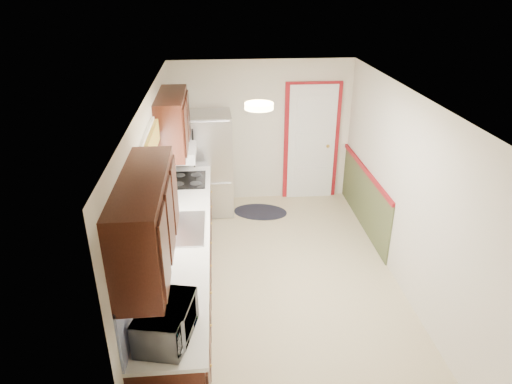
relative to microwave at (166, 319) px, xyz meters
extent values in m
cube|color=tan|center=(1.20, 1.95, -1.13)|extent=(3.20, 5.20, 0.12)
cube|color=white|center=(1.20, 1.95, 1.27)|extent=(3.20, 5.20, 0.12)
cube|color=beige|center=(1.20, 4.45, 0.07)|extent=(3.20, 0.10, 2.40)
cube|color=beige|center=(1.20, -0.55, 0.07)|extent=(3.20, 0.10, 2.40)
cube|color=beige|center=(-0.30, 1.95, 0.07)|extent=(0.10, 5.20, 2.40)
cube|color=beige|center=(2.70, 1.95, 0.07)|extent=(0.10, 5.20, 2.40)
cube|color=black|center=(0.00, 1.65, -0.68)|extent=(0.60, 4.00, 0.90)
cube|color=silver|center=(0.01, 1.65, -0.21)|extent=(0.63, 4.00, 0.04)
cube|color=#506EC4|center=(-0.29, 1.65, 0.08)|extent=(0.02, 4.00, 0.55)
cube|color=black|center=(-0.12, 0.35, 0.69)|extent=(0.35, 1.40, 0.75)
cube|color=black|center=(-0.12, 3.05, 0.69)|extent=(0.35, 1.20, 0.75)
cube|color=white|center=(-0.29, 1.75, 0.49)|extent=(0.02, 1.00, 0.90)
cube|color=#BF6B23|center=(-0.24, 1.75, 0.84)|extent=(0.05, 1.12, 0.24)
cube|color=#B7B7BC|center=(0.01, 1.75, -0.19)|extent=(0.52, 0.82, 0.02)
cube|color=white|center=(-0.07, 3.10, 0.24)|extent=(0.45, 0.60, 0.15)
cube|color=maroon|center=(2.05, 4.42, -0.13)|extent=(0.94, 0.05, 2.08)
cube|color=white|center=(2.05, 4.39, -0.13)|extent=(0.80, 0.04, 2.00)
cube|color=#464E2C|center=(2.69, 3.30, -0.68)|extent=(0.02, 2.30, 0.90)
cube|color=maroon|center=(2.67, 3.30, -0.21)|extent=(0.04, 2.30, 0.06)
cylinder|color=#FFD88C|center=(0.90, 1.75, 1.23)|extent=(0.30, 0.30, 0.06)
imported|color=white|center=(0.00, 0.00, 0.00)|extent=(0.43, 0.62, 0.38)
cube|color=#B7B7BC|center=(0.32, 4.00, -0.30)|extent=(0.72, 0.67, 1.67)
cylinder|color=black|center=(0.09, 3.64, -0.38)|extent=(0.02, 0.02, 1.17)
ellipsoid|color=black|center=(1.13, 3.85, -1.12)|extent=(0.99, 0.76, 0.01)
cube|color=black|center=(0.01, 3.13, -0.18)|extent=(0.51, 0.61, 0.02)
camera|label=1|loc=(0.46, -2.87, 2.44)|focal=32.00mm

